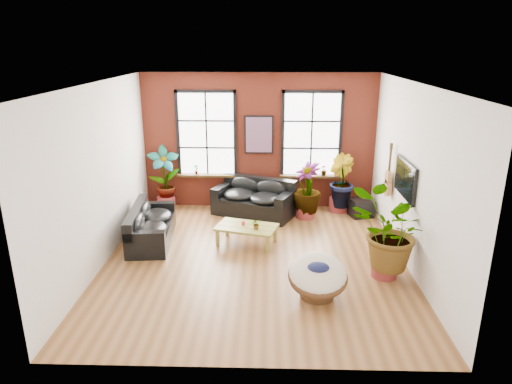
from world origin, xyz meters
TOP-DOWN VIEW (x-y plane):
  - room at (0.00, 0.15)m, footprint 6.04×6.54m
  - sofa_back at (-0.09, 2.60)m, footprint 2.21×1.68m
  - sofa_left at (-2.36, 0.86)m, footprint 1.00×2.05m
  - coffee_table at (-0.21, 0.77)m, footprint 1.44×1.06m
  - papasan_chair at (1.12, -1.38)m, footprint 1.09×1.10m
  - poster at (0.00, 3.18)m, footprint 0.74×0.06m
  - tv_wall_unit at (2.93, 0.60)m, footprint 0.13×1.86m
  - media_box at (2.61, 2.51)m, footprint 0.65×0.58m
  - pot_back_left at (-2.43, 2.90)m, footprint 0.61×0.61m
  - pot_back_right at (2.10, 2.89)m, footprint 0.63×0.63m
  - pot_right_wall at (2.45, -0.62)m, footprint 0.58×0.58m
  - pot_mid at (1.19, 2.40)m, footprint 0.55×0.55m
  - floor_plant_back_left at (-2.45, 2.93)m, footprint 0.95×0.79m
  - floor_plant_back_right at (2.10, 2.87)m, footprint 0.83×0.91m
  - floor_plant_right_wall at (2.46, -0.65)m, footprint 1.58×1.45m
  - floor_plant_mid at (1.21, 2.42)m, footprint 0.99×0.99m
  - table_plant at (0.01, 0.64)m, footprint 0.25×0.23m
  - sill_plant_left at (-1.65, 3.13)m, footprint 0.17×0.17m
  - sill_plant_right at (1.70, 3.13)m, footprint 0.19×0.19m

SIDE VIEW (x-z plane):
  - pot_mid at x=1.19m, z-range 0.00..0.34m
  - pot_back_left at x=-2.43m, z-range 0.00..0.34m
  - pot_right_wall at x=2.45m, z-range 0.00..0.35m
  - pot_back_right at x=2.10m, z-range 0.00..0.36m
  - media_box at x=2.61m, z-range 0.00..0.46m
  - sofa_left at x=-2.36m, z-range -0.04..0.75m
  - coffee_table at x=-0.21m, z-range 0.12..0.61m
  - papasan_chair at x=1.12m, z-range 0.01..0.78m
  - sofa_back at x=-0.09m, z-range -0.04..0.87m
  - table_plant at x=0.01m, z-range 0.41..0.64m
  - floor_plant_mid at x=1.21m, z-range 0.14..1.41m
  - floor_plant_back_right at x=2.10m, z-range 0.15..1.51m
  - floor_plant_right_wall at x=2.46m, z-range 0.16..1.66m
  - floor_plant_back_left at x=-2.45m, z-range 0.15..1.69m
  - sill_plant_left at x=-1.65m, z-range 0.90..1.17m
  - sill_plant_right at x=1.70m, z-range 0.90..1.17m
  - tv_wall_unit at x=2.93m, z-range 0.94..2.14m
  - room at x=0.00m, z-range -0.02..3.52m
  - poster at x=0.00m, z-range 1.46..2.44m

